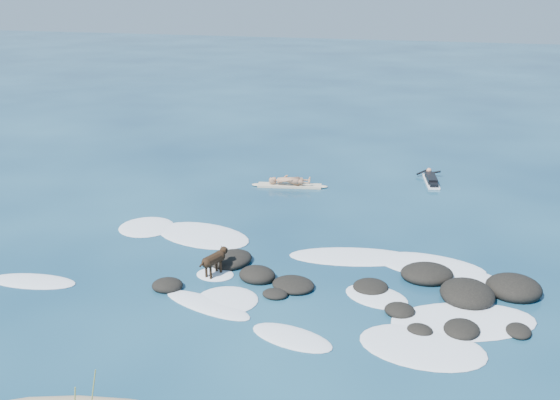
% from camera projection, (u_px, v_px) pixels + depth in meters
% --- Properties ---
extents(ground, '(160.00, 160.00, 0.00)m').
position_uv_depth(ground, '(278.00, 278.00, 17.63)').
color(ground, '#0A2642').
rests_on(ground, ground).
extents(reef_rocks, '(10.27, 4.19, 0.65)m').
position_uv_depth(reef_rocks, '(397.00, 286.00, 16.93)').
color(reef_rocks, black).
rests_on(reef_rocks, ground).
extents(breaking_foam, '(14.97, 7.24, 0.12)m').
position_uv_depth(breaking_foam, '(313.00, 279.00, 17.57)').
color(breaking_foam, white).
rests_on(breaking_foam, ground).
extents(standing_surfer_rig, '(3.12, 1.07, 1.78)m').
position_uv_depth(standing_surfer_rig, '(290.00, 170.00, 25.36)').
color(standing_surfer_rig, beige).
rests_on(standing_surfer_rig, ground).
extents(paddling_surfer_rig, '(1.14, 2.35, 0.41)m').
position_uv_depth(paddling_surfer_rig, '(431.00, 179.00, 26.13)').
color(paddling_surfer_rig, white).
rests_on(paddling_surfer_rig, ground).
extents(dog, '(0.55, 1.22, 0.79)m').
position_uv_depth(dog, '(215.00, 259.00, 17.63)').
color(dog, black).
rests_on(dog, ground).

